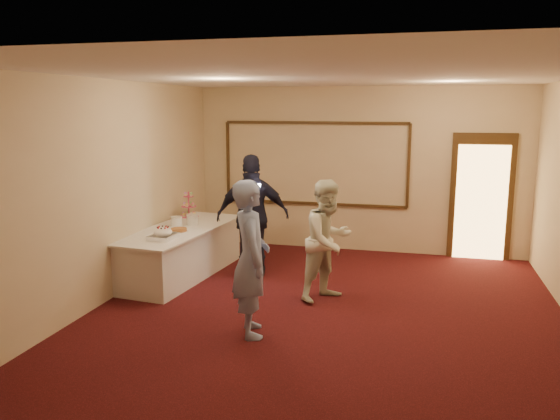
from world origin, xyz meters
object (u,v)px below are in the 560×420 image
(buffet_table, at_px, (181,252))
(pavlova_tray, at_px, (163,234))
(plate_stack_a, at_px, (177,221))
(man, at_px, (251,258))
(cupcake_stand, at_px, (189,207))
(plate_stack_b, at_px, (192,220))
(guest, at_px, (253,216))
(woman, at_px, (328,240))
(tart, at_px, (179,230))

(buffet_table, bearing_deg, pavlova_tray, -84.99)
(plate_stack_a, height_order, man, man)
(cupcake_stand, xyz_separation_m, man, (1.99, -2.75, -0.03))
(plate_stack_b, height_order, guest, guest)
(woman, bearing_deg, pavlova_tray, 130.46)
(cupcake_stand, relative_size, man, 0.26)
(man, bearing_deg, cupcake_stand, 12.40)
(cupcake_stand, distance_m, plate_stack_b, 0.67)
(plate_stack_a, relative_size, tart, 0.67)
(buffet_table, bearing_deg, cupcake_stand, 105.00)
(pavlova_tray, distance_m, man, 2.06)
(tart, bearing_deg, plate_stack_a, 119.67)
(man, bearing_deg, woman, -49.04)
(plate_stack_a, relative_size, man, 0.10)
(plate_stack_a, distance_m, plate_stack_b, 0.27)
(cupcake_stand, distance_m, plate_stack_a, 0.78)
(pavlova_tray, relative_size, plate_stack_b, 2.41)
(pavlova_tray, relative_size, guest, 0.25)
(pavlova_tray, distance_m, plate_stack_b, 1.00)
(buffet_table, xyz_separation_m, plate_stack_b, (0.08, 0.29, 0.46))
(pavlova_tray, bearing_deg, woman, 5.43)
(tart, xyz_separation_m, man, (1.65, -1.62, 0.12))
(cupcake_stand, relative_size, guest, 0.25)
(cupcake_stand, height_order, guest, guest)
(buffet_table, height_order, tart, tart)
(buffet_table, relative_size, man, 1.47)
(cupcake_stand, height_order, woman, woman)
(man, bearing_deg, tart, 22.15)
(woman, xyz_separation_m, guest, (-1.32, 0.78, 0.12))
(guest, bearing_deg, woman, 130.12)
(plate_stack_b, height_order, woman, woman)
(pavlova_tray, height_order, guest, guest)
(cupcake_stand, distance_m, guest, 1.46)
(woman, bearing_deg, plate_stack_a, 111.93)
(tart, bearing_deg, buffet_table, 111.20)
(plate_stack_a, bearing_deg, plate_stack_b, 44.76)
(cupcake_stand, distance_m, man, 3.39)
(man, relative_size, guest, 0.95)
(woman, bearing_deg, man, -170.59)
(plate_stack_b, xyz_separation_m, tart, (0.02, -0.55, -0.05))
(buffet_table, distance_m, guest, 1.28)
(buffet_table, distance_m, woman, 2.51)
(plate_stack_b, xyz_separation_m, guest, (1.02, 0.00, 0.11))
(pavlova_tray, relative_size, tart, 1.68)
(cupcake_stand, bearing_deg, plate_stack_a, -80.62)
(tart, bearing_deg, man, -44.43)
(buffet_table, bearing_deg, tart, -68.80)
(plate_stack_a, bearing_deg, guest, 8.99)
(pavlova_tray, bearing_deg, tart, 85.14)
(woman, bearing_deg, cupcake_stand, 97.96)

